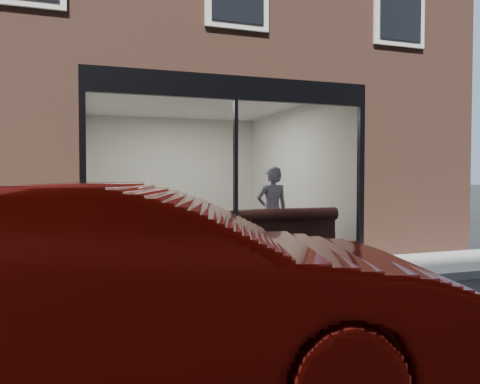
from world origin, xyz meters
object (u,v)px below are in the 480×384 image
object	(u,v)px
cafe_table_right	(287,214)
cafe_chair_left	(136,238)
cafe_table_left	(177,218)
banquette	(229,249)
person	(272,212)
parked_car	(143,288)

from	to	relation	value
cafe_table_right	cafe_chair_left	xyz separation A→B (m)	(-2.91, 1.11, -0.50)
cafe_table_left	cafe_chair_left	world-z (taller)	cafe_table_left
banquette	cafe_chair_left	xyz separation A→B (m)	(-1.42, 1.91, 0.01)
cafe_table_left	cafe_table_right	xyz separation A→B (m)	(2.32, 0.25, 0.00)
cafe_table_left	cafe_table_right	world-z (taller)	same
banquette	cafe_table_right	xyz separation A→B (m)	(1.49, 0.80, 0.52)
cafe_table_right	cafe_chair_left	distance (m)	3.15
person	parked_car	bearing A→B (deg)	59.41
banquette	cafe_chair_left	distance (m)	2.38
banquette	parked_car	size ratio (longest dim) A/B	0.90
person	cafe_chair_left	distance (m)	2.96
cafe_table_left	banquette	bearing A→B (deg)	-33.63
banquette	parked_car	world-z (taller)	parked_car
banquette	parked_car	xyz separation A→B (m)	(-2.06, -4.60, 0.51)
cafe_table_left	cafe_chair_left	distance (m)	1.56
parked_car	banquette	bearing A→B (deg)	-9.57
cafe_table_right	cafe_chair_left	world-z (taller)	cafe_table_right
person	parked_car	xyz separation A→B (m)	(-2.99, -4.81, -0.11)
banquette	parked_car	bearing A→B (deg)	-114.15
banquette	person	distance (m)	1.13
cafe_table_left	cafe_chair_left	bearing A→B (deg)	113.50
parked_car	cafe_table_right	bearing A→B (deg)	-18.78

